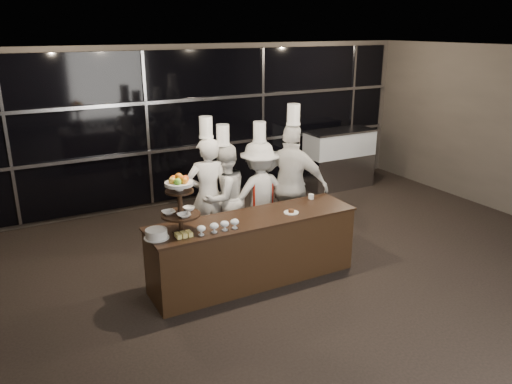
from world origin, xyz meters
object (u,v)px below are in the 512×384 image
display_case (339,156)px  chef_d (292,185)px  buffet_counter (254,249)px  chef_c (259,194)px  chef_a (208,194)px  layer_cake (156,234)px  chef_b (224,197)px  display_stand (180,199)px

display_case → chef_d: (-2.48, -2.03, 0.29)m
buffet_counter → chef_c: 1.26m
buffet_counter → chef_d: bearing=35.7°
buffet_counter → chef_c: (0.64, 1.01, 0.38)m
chef_a → chef_c: (0.79, -0.15, -0.07)m
buffet_counter → chef_a: (-0.15, 1.16, 0.45)m
layer_cake → chef_b: chef_b is taller
chef_c → chef_d: size_ratio=0.88×
display_stand → chef_a: bearing=53.8°
display_case → chef_b: size_ratio=0.76×
chef_b → chef_c: 0.56m
layer_cake → chef_d: size_ratio=0.13×
layer_cake → chef_c: size_ratio=0.15×
buffet_counter → chef_c: chef_c is taller
layer_cake → chef_b: 1.87m
buffet_counter → chef_a: chef_a is taller
buffet_counter → chef_d: (1.09, 0.78, 0.51)m
layer_cake → chef_d: 2.56m
chef_b → chef_c: (0.54, -0.13, 0.01)m
chef_c → chef_d: 0.52m
buffet_counter → chef_c: size_ratio=1.44×
chef_c → display_stand: bearing=-148.4°
layer_cake → chef_a: (1.18, 1.21, -0.06)m
display_case → chef_d: 3.22m
display_case → chef_a: size_ratio=0.71×
display_stand → buffet_counter: bearing=0.0°
display_case → chef_d: bearing=-140.6°
display_stand → chef_d: chef_d is taller
buffet_counter → display_case: bearing=38.3°
layer_cake → chef_d: (2.42, 0.83, 0.00)m
chef_b → chef_a: bearing=175.8°
buffet_counter → display_stand: size_ratio=3.81×
buffet_counter → layer_cake: size_ratio=9.47×
chef_d → layer_cake: bearing=-161.0°
chef_d → buffet_counter: bearing=-144.3°
display_case → chef_b: (-3.46, -1.67, 0.15)m
chef_d → display_stand: bearing=-159.4°
display_stand → chef_a: chef_a is taller
chef_a → chef_b: bearing=-4.2°
buffet_counter → chef_b: 1.21m
chef_a → chef_c: bearing=-10.9°
display_stand → display_case: display_stand is taller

